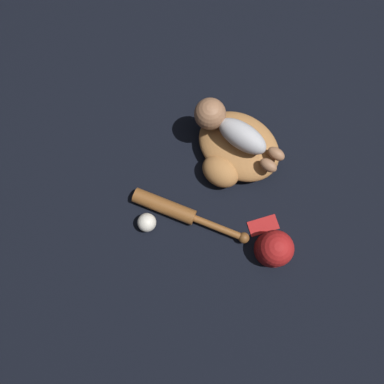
% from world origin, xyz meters
% --- Properties ---
extents(ground_plane, '(6.00, 6.00, 0.00)m').
position_xyz_m(ground_plane, '(0.00, 0.00, 0.00)').
color(ground_plane, black).
extents(baseball_glove, '(0.38, 0.36, 0.10)m').
position_xyz_m(baseball_glove, '(-0.01, -0.03, 0.05)').
color(baseball_glove, '#A8703D').
rests_on(baseball_glove, ground).
extents(baby_figure, '(0.37, 0.17, 0.12)m').
position_xyz_m(baby_figure, '(0.04, -0.07, 0.16)').
color(baby_figure, '#B2B2B7').
rests_on(baby_figure, baseball_glove).
extents(baseball_bat, '(0.46, 0.07, 0.06)m').
position_xyz_m(baseball_bat, '(0.10, 0.27, 0.03)').
color(baseball_bat, brown).
rests_on(baseball_bat, ground).
extents(baseball, '(0.07, 0.07, 0.07)m').
position_xyz_m(baseball, '(0.19, 0.36, 0.04)').
color(baseball, silver).
rests_on(baseball, ground).
extents(baseball_cap, '(0.19, 0.20, 0.13)m').
position_xyz_m(baseball_cap, '(-0.28, 0.26, 0.05)').
color(baseball_cap, maroon).
rests_on(baseball_cap, ground).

